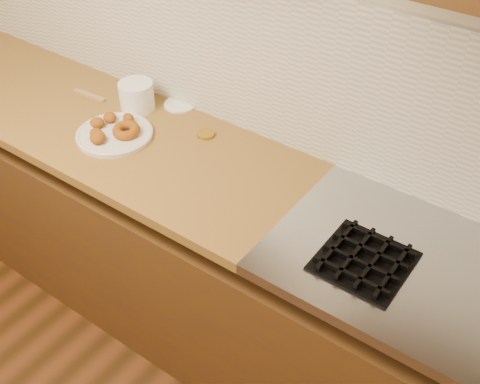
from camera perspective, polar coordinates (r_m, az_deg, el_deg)
name	(u,v)px	position (r m, az deg, el deg)	size (l,w,h in m)	color
wall_back	(224,8)	(2.19, -1.49, 17.04)	(4.00, 0.02, 2.70)	tan
base_cabinet	(184,254)	(2.54, -5.36, -5.91)	(3.60, 0.60, 0.77)	#4D2F0D
butcher_block	(56,105)	(2.63, -17.04, 7.90)	(2.30, 0.62, 0.04)	olive
backsplash	(223,49)	(2.24, -1.61, 13.40)	(3.60, 0.02, 0.60)	beige
burner_grates	(473,310)	(1.77, 21.25, -10.40)	(0.91, 0.26, 0.03)	black
donut_plate	(115,134)	(2.33, -11.81, 5.36)	(0.29, 0.29, 0.02)	beige
ring_donut	(126,130)	(2.30, -10.76, 5.78)	(0.10, 0.10, 0.04)	#9B500F
fried_dough_chunks	(105,127)	(2.33, -12.72, 6.06)	(0.15, 0.23, 0.04)	#9B500F
plastic_tub	(137,96)	(2.46, -9.78, 8.97)	(0.14, 0.14, 0.11)	white
tub_lid	(180,104)	(2.49, -5.70, 8.27)	(0.13, 0.13, 0.01)	white
brass_jar_lid	(206,134)	(2.29, -3.27, 5.49)	(0.07, 0.07, 0.01)	#BA8F27
wooden_utensil	(89,95)	(2.61, -14.09, 8.88)	(0.16, 0.02, 0.01)	#9F8349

